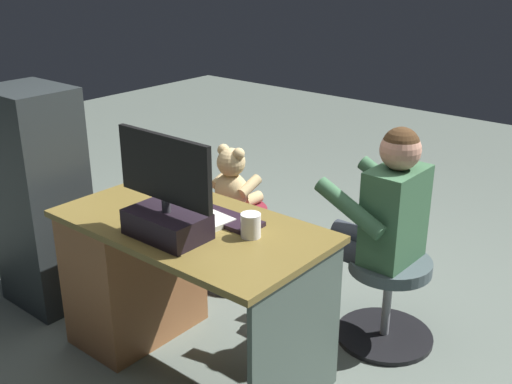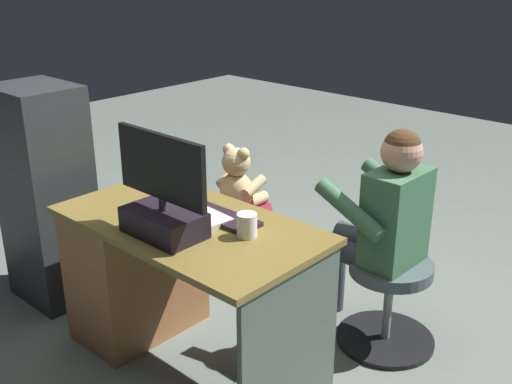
% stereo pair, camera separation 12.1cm
% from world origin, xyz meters
% --- Properties ---
extents(ground_plane, '(10.00, 10.00, 0.00)m').
position_xyz_m(ground_plane, '(0.00, 0.00, 0.00)').
color(ground_plane, slate).
extents(desk, '(1.22, 0.66, 0.72)m').
position_xyz_m(desk, '(0.31, 0.30, 0.39)').
color(desk, brown).
rests_on(desk, ground_plane).
extents(monitor, '(0.50, 0.21, 0.44)m').
position_xyz_m(monitor, '(-0.03, 0.46, 0.85)').
color(monitor, black).
rests_on(monitor, desk).
extents(keyboard, '(0.42, 0.14, 0.02)m').
position_xyz_m(keyboard, '(-0.07, 0.19, 0.73)').
color(keyboard, black).
rests_on(keyboard, desk).
extents(computer_mouse, '(0.06, 0.10, 0.04)m').
position_xyz_m(computer_mouse, '(0.21, 0.19, 0.74)').
color(computer_mouse, black).
rests_on(computer_mouse, desk).
extents(cup, '(0.08, 0.08, 0.10)m').
position_xyz_m(cup, '(-0.29, 0.24, 0.77)').
color(cup, white).
rests_on(cup, desk).
extents(tv_remote, '(0.08, 0.16, 0.02)m').
position_xyz_m(tv_remote, '(0.26, 0.39, 0.73)').
color(tv_remote, black).
rests_on(tv_remote, desk).
extents(notebook_binder, '(0.25, 0.32, 0.02)m').
position_xyz_m(notebook_binder, '(-0.04, 0.32, 0.73)').
color(notebook_binder, beige).
rests_on(notebook_binder, desk).
extents(office_chair_teddy, '(0.50, 0.50, 0.44)m').
position_xyz_m(office_chair_teddy, '(0.40, -0.42, 0.26)').
color(office_chair_teddy, black).
rests_on(office_chair_teddy, ground_plane).
extents(teddy_bear, '(0.27, 0.27, 0.38)m').
position_xyz_m(teddy_bear, '(0.40, -0.43, 0.61)').
color(teddy_bear, '#D6B67D').
rests_on(teddy_bear, office_chair_teddy).
extents(visitor_chair, '(0.48, 0.48, 0.44)m').
position_xyz_m(visitor_chair, '(-0.60, -0.44, 0.26)').
color(visitor_chair, black).
rests_on(visitor_chair, ground_plane).
extents(person, '(0.52, 0.48, 1.10)m').
position_xyz_m(person, '(-0.52, -0.43, 0.65)').
color(person, '#3D6A47').
rests_on(person, ground_plane).
extents(equipment_rack, '(0.44, 0.36, 1.20)m').
position_xyz_m(equipment_rack, '(1.02, 0.41, 0.60)').
color(equipment_rack, '#282D2F').
rests_on(equipment_rack, ground_plane).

